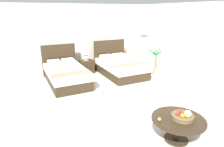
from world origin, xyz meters
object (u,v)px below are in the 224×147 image
object	(u,v)px
coffee_table	(178,123)
fruit_bowl	(183,116)
nightstand	(87,67)
bed_near_window	(66,74)
floor_lamp_corner	(143,51)
potted_palm	(155,66)
loose_apple	(159,119)
bed_near_corner	(120,67)
table_lamp	(86,54)

from	to	relation	value
coffee_table	fruit_bowl	size ratio (longest dim) A/B	2.38
nightstand	coffee_table	world-z (taller)	nightstand
bed_near_window	coffee_table	size ratio (longest dim) A/B	2.19
bed_near_window	floor_lamp_corner	world-z (taller)	floor_lamp_corner
coffee_table	potted_palm	bearing A→B (deg)	58.16
nightstand	loose_apple	xyz separation A→B (m)	(-0.20, -4.62, 0.24)
loose_apple	potted_palm	bearing A→B (deg)	53.24
bed_near_corner	fruit_bowl	size ratio (longest dim) A/B	5.08
coffee_table	fruit_bowl	distance (m)	0.17
table_lamp	floor_lamp_corner	xyz separation A→B (m)	(2.49, -0.18, -0.10)
bed_near_corner	coffee_table	distance (m)	4.06
loose_apple	potted_palm	distance (m)	4.18
bed_near_corner	potted_palm	xyz separation A→B (m)	(1.23, -0.52, 0.03)
loose_apple	floor_lamp_corner	bearing A→B (deg)	58.84
fruit_bowl	floor_lamp_corner	distance (m)	5.11
loose_apple	floor_lamp_corner	xyz separation A→B (m)	(2.69, 4.46, 0.18)
bed_near_corner	loose_apple	bearing A→B (deg)	-108.11
nightstand	floor_lamp_corner	size ratio (longest dim) A/B	0.37
nightstand	loose_apple	bearing A→B (deg)	-92.48
fruit_bowl	potted_palm	bearing A→B (deg)	59.20
floor_lamp_corner	coffee_table	bearing A→B (deg)	-117.12
nightstand	table_lamp	size ratio (longest dim) A/B	1.11
nightstand	loose_apple	distance (m)	4.63
bed_near_corner	loose_apple	distance (m)	4.08
coffee_table	loose_apple	world-z (taller)	loose_apple
bed_near_window	nightstand	world-z (taller)	bed_near_window
coffee_table	floor_lamp_corner	size ratio (longest dim) A/B	0.73
bed_near_window	bed_near_corner	size ratio (longest dim) A/B	1.03
bed_near_window	potted_palm	distance (m)	3.32
coffee_table	bed_near_window	bearing A→B (deg)	106.16
bed_near_window	fruit_bowl	bearing A→B (deg)	-73.17
table_lamp	loose_apple	bearing A→B (deg)	-92.47
coffee_table	loose_apple	distance (m)	0.40
potted_palm	bed_near_window	bearing A→B (deg)	170.93
nightstand	table_lamp	world-z (taller)	table_lamp
fruit_bowl	potted_palm	world-z (taller)	potted_palm
bed_near_window	floor_lamp_corner	bearing A→B (deg)	9.56
floor_lamp_corner	bed_near_window	bearing A→B (deg)	-170.44
fruit_bowl	coffee_table	bearing A→B (deg)	147.79
bed_near_corner	nightstand	bearing A→B (deg)	145.01
loose_apple	nightstand	bearing A→B (deg)	87.52
table_lamp	floor_lamp_corner	distance (m)	2.50
bed_near_window	potted_palm	world-z (taller)	bed_near_window
loose_apple	potted_palm	xyz separation A→B (m)	(2.50, 3.35, -0.16)
table_lamp	loose_apple	xyz separation A→B (m)	(-0.20, -4.64, -0.28)
bed_near_corner	potted_palm	bearing A→B (deg)	-23.04
fruit_bowl	loose_apple	xyz separation A→B (m)	(-0.43, 0.12, -0.03)
table_lamp	potted_palm	world-z (taller)	potted_palm
coffee_table	fruit_bowl	world-z (taller)	fruit_bowl
bed_near_window	table_lamp	world-z (taller)	bed_near_window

